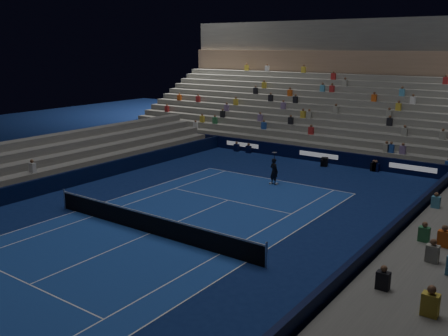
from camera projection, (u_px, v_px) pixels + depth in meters
ground at (150, 233)px, 23.46m from camera, size 90.00×90.00×0.00m
court_surface at (150, 233)px, 23.46m from camera, size 10.97×23.77×0.01m
sponsor_barrier_far at (319, 155)px, 37.91m from camera, size 44.00×0.25×1.00m
sponsor_barrier_east at (345, 278)px, 17.83m from camera, size 0.25×37.00×1.00m
sponsor_barrier_west at (29, 190)px, 28.84m from camera, size 0.25×37.00×1.00m
grandstand_main at (366, 106)px, 44.62m from camera, size 44.00×15.20×11.20m
tennis_net at (150, 223)px, 23.34m from camera, size 12.90×0.10×1.10m
tennis_player at (274, 171)px, 31.59m from camera, size 0.71×0.56×1.72m
broadcast_camera at (324, 162)px, 36.56m from camera, size 0.61×1.00×0.63m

